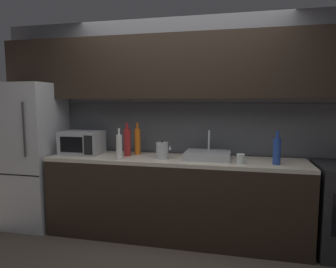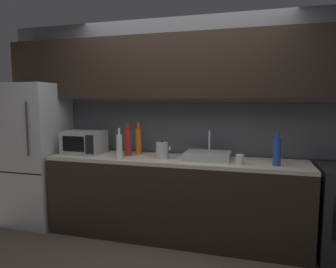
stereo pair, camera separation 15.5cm
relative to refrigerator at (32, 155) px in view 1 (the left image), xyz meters
The scene contains 11 objects.
back_wall 1.94m from the refrigerator, ahead, with size 4.57×0.44×2.50m.
counter_run 1.84m from the refrigerator, ahead, with size 2.83×0.60×0.90m.
refrigerator is the anchor object (origin of this frame).
microwave 0.70m from the refrigerator, ahead, with size 0.46×0.35×0.27m.
sink_basin 2.16m from the refrigerator, ahead, with size 0.48×0.38×0.30m.
kettle 1.68m from the refrigerator, ahead, with size 0.17×0.14×0.20m.
wine_bottle_blue 2.86m from the refrigerator, ahead, with size 0.08×0.08×0.34m.
wine_bottle_orange 1.35m from the refrigerator, ahead, with size 0.07×0.07×0.37m.
wine_bottle_red 1.26m from the refrigerator, ahead, with size 0.08×0.08×0.38m.
wine_bottle_white 1.25m from the refrigerator, ahead, with size 0.06×0.06×0.34m.
mug_clear 2.51m from the refrigerator, ahead, with size 0.08×0.08×0.10m, color silver.
Camera 1 is at (0.65, -2.27, 1.53)m, focal length 31.94 mm.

